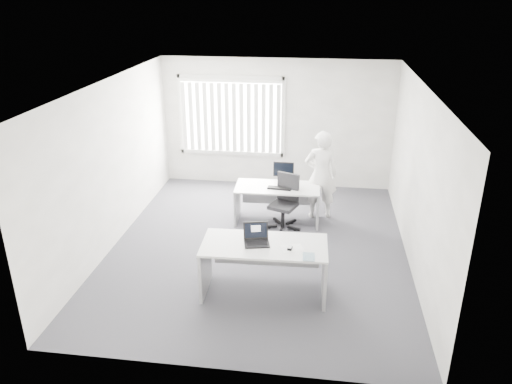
# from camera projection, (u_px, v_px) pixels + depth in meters

# --- Properties ---
(ground) EXTENTS (6.00, 6.00, 0.00)m
(ground) POSITION_uv_depth(u_px,v_px,m) (259.00, 247.00, 8.62)
(ground) COLOR #47464D
(ground) RESTS_ON ground
(wall_back) EXTENTS (5.00, 0.02, 2.80)m
(wall_back) POSITION_uv_depth(u_px,v_px,m) (277.00, 124.00, 10.83)
(wall_back) COLOR white
(wall_back) RESTS_ON ground
(wall_front) EXTENTS (5.00, 0.02, 2.80)m
(wall_front) POSITION_uv_depth(u_px,v_px,m) (222.00, 267.00, 5.34)
(wall_front) COLOR white
(wall_front) RESTS_ON ground
(wall_left) EXTENTS (0.02, 6.00, 2.80)m
(wall_left) POSITION_uv_depth(u_px,v_px,m) (112.00, 164.00, 8.40)
(wall_left) COLOR white
(wall_left) RESTS_ON ground
(wall_right) EXTENTS (0.02, 6.00, 2.80)m
(wall_right) POSITION_uv_depth(u_px,v_px,m) (417.00, 179.00, 7.77)
(wall_right) COLOR white
(wall_right) RESTS_ON ground
(ceiling) EXTENTS (5.00, 6.00, 0.02)m
(ceiling) POSITION_uv_depth(u_px,v_px,m) (259.00, 84.00, 7.55)
(ceiling) COLOR silver
(ceiling) RESTS_ON wall_back
(window) EXTENTS (2.32, 0.06, 1.76)m
(window) POSITION_uv_depth(u_px,v_px,m) (231.00, 116.00, 10.86)
(window) COLOR beige
(window) RESTS_ON wall_back
(blinds) EXTENTS (2.20, 0.10, 1.50)m
(blinds) POSITION_uv_depth(u_px,v_px,m) (231.00, 118.00, 10.82)
(blinds) COLOR white
(blinds) RESTS_ON wall_back
(desk_near) EXTENTS (1.80, 0.89, 0.81)m
(desk_near) POSITION_uv_depth(u_px,v_px,m) (264.00, 258.00, 7.12)
(desk_near) COLOR silver
(desk_near) RESTS_ON ground
(desk_far) EXTENTS (1.59, 0.78, 0.71)m
(desk_far) POSITION_uv_depth(u_px,v_px,m) (277.00, 196.00, 9.37)
(desk_far) COLOR silver
(desk_far) RESTS_ON ground
(office_chair) EXTENTS (0.75, 0.75, 1.02)m
(office_chair) POSITION_uv_depth(u_px,v_px,m) (284.00, 211.00, 9.23)
(office_chair) COLOR black
(office_chair) RESTS_ON ground
(person) EXTENTS (0.68, 0.49, 1.73)m
(person) POSITION_uv_depth(u_px,v_px,m) (321.00, 175.00, 9.44)
(person) COLOR silver
(person) RESTS_ON ground
(laptop) EXTENTS (0.41, 0.38, 0.27)m
(laptop) POSITION_uv_depth(u_px,v_px,m) (257.00, 236.00, 6.98)
(laptop) COLOR black
(laptop) RESTS_ON desk_near
(paper_sheet) EXTENTS (0.35, 0.30, 0.00)m
(paper_sheet) POSITION_uv_depth(u_px,v_px,m) (292.00, 248.00, 6.93)
(paper_sheet) COLOR white
(paper_sheet) RESTS_ON desk_near
(mouse) EXTENTS (0.07, 0.11, 0.04)m
(mouse) POSITION_uv_depth(u_px,v_px,m) (290.00, 248.00, 6.90)
(mouse) COLOR #BDBDBF
(mouse) RESTS_ON paper_sheet
(booklet) EXTENTS (0.17, 0.23, 0.01)m
(booklet) POSITION_uv_depth(u_px,v_px,m) (309.00, 257.00, 6.70)
(booklet) COLOR silver
(booklet) RESTS_ON desk_near
(keyboard) EXTENTS (0.46, 0.20, 0.02)m
(keyboard) POSITION_uv_depth(u_px,v_px,m) (280.00, 188.00, 9.20)
(keyboard) COLOR black
(keyboard) RESTS_ON desk_far
(monitor) EXTENTS (0.40, 0.14, 0.39)m
(monitor) POSITION_uv_depth(u_px,v_px,m) (284.00, 172.00, 9.47)
(monitor) COLOR black
(monitor) RESTS_ON desk_far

